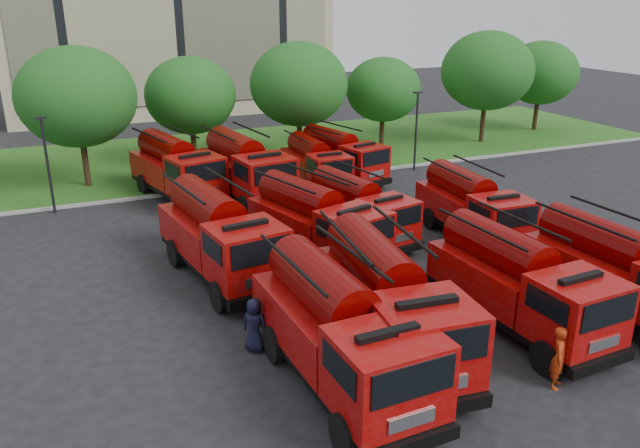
# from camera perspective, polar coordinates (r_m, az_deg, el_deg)

# --- Properties ---
(ground) EXTENTS (140.00, 140.00, 0.00)m
(ground) POSITION_cam_1_polar(r_m,az_deg,el_deg) (22.14, 5.36, -9.04)
(ground) COLOR black
(ground) RESTS_ON ground
(lawn) EXTENTS (70.00, 16.00, 0.12)m
(lawn) POSITION_cam_1_polar(r_m,az_deg,el_deg) (45.18, -10.66, 6.08)
(lawn) COLOR #1E5115
(lawn) RESTS_ON ground
(curb) EXTENTS (70.00, 0.30, 0.14)m
(curb) POSITION_cam_1_polar(r_m,az_deg,el_deg) (37.58, -7.79, 3.41)
(curb) COLOR gray
(curb) RESTS_ON ground
(tree_2) EXTENTS (6.72, 6.72, 8.22)m
(tree_2) POSITION_cam_1_polar(r_m,az_deg,el_deg) (38.75, -21.34, 10.76)
(tree_2) COLOR #382314
(tree_2) RESTS_ON ground
(tree_3) EXTENTS (5.88, 5.88, 7.19)m
(tree_3) POSITION_cam_1_polar(r_m,az_deg,el_deg) (42.17, -11.77, 11.43)
(tree_3) COLOR #382314
(tree_3) RESTS_ON ground
(tree_4) EXTENTS (6.55, 6.55, 8.01)m
(tree_4) POSITION_cam_1_polar(r_m,az_deg,el_deg) (42.66, -1.94, 12.65)
(tree_4) COLOR #382314
(tree_4) RESTS_ON ground
(tree_5) EXTENTS (5.46, 5.46, 6.68)m
(tree_5) POSITION_cam_1_polar(r_m,az_deg,el_deg) (46.65, 5.80, 12.12)
(tree_5) COLOR #382314
(tree_5) RESTS_ON ground
(tree_6) EXTENTS (6.89, 6.89, 8.42)m
(tree_6) POSITION_cam_1_polar(r_m,az_deg,el_deg) (49.69, 15.04, 13.37)
(tree_6) COLOR #382314
(tree_6) RESTS_ON ground
(tree_7) EXTENTS (6.05, 6.05, 7.39)m
(tree_7) POSITION_cam_1_polar(r_m,az_deg,el_deg) (55.79, 19.52, 12.90)
(tree_7) COLOR #382314
(tree_7) RESTS_ON ground
(lamp_post_0) EXTENTS (0.60, 0.25, 5.11)m
(lamp_post_0) POSITION_cam_1_polar(r_m,az_deg,el_deg) (34.94, -23.69, 5.42)
(lamp_post_0) COLOR black
(lamp_post_0) RESTS_ON ground
(lamp_post_1) EXTENTS (0.60, 0.25, 5.11)m
(lamp_post_1) POSITION_cam_1_polar(r_m,az_deg,el_deg) (41.04, 8.80, 8.84)
(lamp_post_1) COLOR black
(lamp_post_1) RESTS_ON ground
(fire_truck_0) EXTENTS (3.04, 7.81, 3.52)m
(fire_truck_0) POSITION_cam_1_polar(r_m,az_deg,el_deg) (18.05, 1.79, -9.74)
(fire_truck_0) COLOR black
(fire_truck_0) RESTS_ON ground
(fire_truck_1) EXTENTS (3.58, 8.15, 3.60)m
(fire_truck_1) POSITION_cam_1_polar(r_m,az_deg,el_deg) (19.61, 6.10, -7.14)
(fire_truck_1) COLOR black
(fire_truck_1) RESTS_ON ground
(fire_truck_2) EXTENTS (2.95, 7.42, 3.33)m
(fire_truck_2) POSITION_cam_1_polar(r_m,az_deg,el_deg) (22.12, 17.69, -5.14)
(fire_truck_2) COLOR black
(fire_truck_2) RESTS_ON ground
(fire_truck_3) EXTENTS (2.88, 7.31, 3.28)m
(fire_truck_3) POSITION_cam_1_polar(r_m,az_deg,el_deg) (24.33, 25.66, -3.96)
(fire_truck_3) COLOR black
(fire_truck_3) RESTS_ON ground
(fire_truck_4) EXTENTS (3.69, 8.01, 3.51)m
(fire_truck_4) POSITION_cam_1_polar(r_m,az_deg,el_deg) (25.19, -9.17, -1.06)
(fire_truck_4) COLOR black
(fire_truck_4) RESTS_ON ground
(fire_truck_5) EXTENTS (4.32, 7.67, 3.31)m
(fire_truck_5) POSITION_cam_1_polar(r_m,az_deg,el_deg) (26.62, -0.36, 0.16)
(fire_truck_5) COLOR black
(fire_truck_5) RESTS_ON ground
(fire_truck_6) EXTENTS (3.37, 6.80, 2.96)m
(fire_truck_6) POSITION_cam_1_polar(r_m,az_deg,el_deg) (28.90, 3.48, 1.38)
(fire_truck_6) COLOR black
(fire_truck_6) RESTS_ON ground
(fire_truck_7) EXTENTS (2.83, 6.98, 3.12)m
(fire_truck_7) POSITION_cam_1_polar(r_m,az_deg,el_deg) (29.83, 13.68, 1.59)
(fire_truck_7) COLOR black
(fire_truck_7) RESTS_ON ground
(fire_truck_8) EXTENTS (4.27, 8.00, 3.46)m
(fire_truck_8) POSITION_cam_1_polar(r_m,az_deg,el_deg) (35.69, -13.03, 4.97)
(fire_truck_8) COLOR black
(fire_truck_8) RESTS_ON ground
(fire_truck_9) EXTENTS (3.68, 8.19, 3.60)m
(fire_truck_9) POSITION_cam_1_polar(r_m,az_deg,el_deg) (34.73, -6.91, 5.05)
(fire_truck_9) COLOR black
(fire_truck_9) RESTS_ON ground
(fire_truck_10) EXTENTS (2.37, 6.37, 2.89)m
(fire_truck_10) POSITION_cam_1_polar(r_m,az_deg,el_deg) (36.93, -0.46, 5.53)
(fire_truck_10) COLOR black
(fire_truck_10) RESTS_ON ground
(fire_truck_11) EXTENTS (3.84, 7.09, 3.07)m
(fire_truck_11) POSITION_cam_1_polar(r_m,az_deg,el_deg) (38.43, 1.86, 6.24)
(fire_truck_11) COLOR black
(fire_truck_11) RESTS_ON ground
(firefighter_0) EXTENTS (0.87, 0.84, 1.93)m
(firefighter_0) POSITION_cam_1_polar(r_m,az_deg,el_deg) (20.11, 20.71, -13.68)
(firefighter_0) COLOR #B62F0E
(firefighter_0) RESTS_ON ground
(firefighter_3) EXTENTS (1.22, 1.01, 1.68)m
(firefighter_3) POSITION_cam_1_polar(r_m,az_deg,el_deg) (29.18, 26.10, -3.68)
(firefighter_3) COLOR black
(firefighter_3) RESTS_ON ground
(firefighter_4) EXTENTS (1.04, 1.05, 1.82)m
(firefighter_4) POSITION_cam_1_polar(r_m,az_deg,el_deg) (20.65, -5.91, -11.39)
(firefighter_4) COLOR black
(firefighter_4) RESTS_ON ground
(firefighter_5) EXTENTS (1.52, 1.19, 1.51)m
(firefighter_5) POSITION_cam_1_polar(r_m,az_deg,el_deg) (32.28, 15.89, -0.15)
(firefighter_5) COLOR #B62F0E
(firefighter_5) RESTS_ON ground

